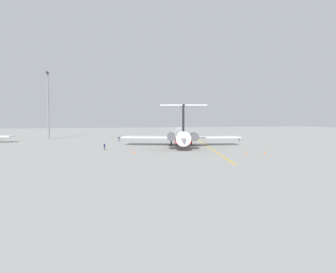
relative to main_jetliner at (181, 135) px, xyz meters
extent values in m
plane|color=gray|center=(4.00, -7.40, -3.12)|extent=(343.77, 343.77, 0.00)
cylinder|color=silver|center=(1.07, -0.27, -0.05)|extent=(34.40, 11.90, 3.68)
cone|color=silver|center=(17.82, -4.43, -0.05)|extent=(4.58, 4.36, 3.54)
cone|color=silver|center=(-15.68, 3.90, 0.28)|extent=(5.97, 4.33, 3.13)
cube|color=#B2191E|center=(1.07, -0.27, -0.88)|extent=(33.67, 11.79, 0.81)
cube|color=silver|center=(4.11, 8.78, -0.69)|extent=(10.65, 16.39, 0.37)
cube|color=silver|center=(-0.48, -9.68, -0.69)|extent=(7.82, 15.99, 0.37)
cylinder|color=#515156|center=(-9.76, 5.48, 0.23)|extent=(4.98, 3.18, 2.14)
cube|color=silver|center=(-9.91, 4.86, 0.23)|extent=(2.96, 1.81, 0.44)
cylinder|color=#515156|center=(-11.19, -0.27, 0.23)|extent=(4.98, 3.18, 2.14)
cube|color=silver|center=(-11.03, 0.35, 0.23)|extent=(2.96, 1.81, 0.44)
cube|color=black|center=(-13.45, 3.34, 5.05)|extent=(4.93, 1.56, 6.52)
cube|color=silver|center=(-13.11, 6.30, 8.05)|extent=(4.65, 6.05, 0.26)
cube|color=silver|center=(-14.54, 0.57, 8.05)|extent=(4.65, 6.05, 0.26)
cylinder|color=black|center=(11.31, -2.81, -1.72)|extent=(0.41, 0.41, 2.79)
cylinder|color=black|center=(0.66, 2.87, -1.72)|extent=(0.41, 0.41, 2.79)
cylinder|color=black|center=(-0.76, -2.85, -1.72)|extent=(0.41, 0.41, 2.79)
cylinder|color=black|center=(12.39, -24.68, -2.69)|extent=(0.11, 0.11, 0.86)
cylinder|color=black|center=(12.31, -24.81, -2.69)|extent=(0.11, 0.11, 0.86)
cylinder|color=#262628|center=(12.35, -24.75, -1.92)|extent=(0.29, 0.29, 0.68)
sphere|color=tan|center=(12.35, -24.75, -1.44)|extent=(0.27, 0.27, 0.27)
cylinder|color=#262628|center=(12.45, -24.59, -1.89)|extent=(0.08, 0.08, 0.58)
cylinder|color=#262628|center=(12.25, -24.91, -1.89)|extent=(0.08, 0.08, 0.58)
cylinder|color=black|center=(-7.17, 22.16, -2.69)|extent=(0.11, 0.11, 0.85)
cylinder|color=black|center=(-7.25, 22.29, -2.69)|extent=(0.11, 0.11, 0.85)
cylinder|color=#191E4C|center=(-7.21, 22.23, -1.93)|extent=(0.29, 0.29, 0.67)
sphere|color=#8C6647|center=(-7.21, 22.23, -1.47)|extent=(0.26, 0.26, 0.26)
cylinder|color=#191E4C|center=(-7.11, 22.07, -1.90)|extent=(0.08, 0.08, 0.57)
cylinder|color=#191E4C|center=(-7.30, 22.39, -1.90)|extent=(0.08, 0.08, 0.57)
cylinder|color=black|center=(20.54, 16.50, -2.68)|extent=(0.11, 0.11, 0.87)
cylinder|color=black|center=(20.53, 16.65, -2.68)|extent=(0.11, 0.11, 0.87)
cylinder|color=#191E4C|center=(20.53, 16.58, -1.90)|extent=(0.29, 0.29, 0.69)
sphere|color=#8C6647|center=(20.53, 16.58, -1.42)|extent=(0.27, 0.27, 0.27)
cylinder|color=#191E4C|center=(20.54, 16.38, -1.87)|extent=(0.08, 0.08, 0.59)
cylinder|color=#191E4C|center=(20.52, 16.77, -1.87)|extent=(0.08, 0.08, 0.59)
cone|color=#EA590F|center=(-22.68, -13.48, -2.84)|extent=(0.40, 0.40, 0.55)
cone|color=#EA590F|center=(-23.41, -8.32, -2.84)|extent=(0.40, 0.40, 0.55)
cone|color=#EA590F|center=(-15.11, 15.76, -2.84)|extent=(0.40, 0.40, 0.55)
cube|color=gold|center=(1.07, -7.94, -3.11)|extent=(76.86, 17.97, 0.01)
cylinder|color=slate|center=(37.09, 41.82, 9.26)|extent=(0.70, 0.70, 24.76)
cube|color=#424244|center=(37.09, 41.82, 22.14)|extent=(4.00, 0.60, 0.60)
cube|color=#2D2D30|center=(35.59, 41.82, 21.79)|extent=(0.70, 0.50, 0.44)
cube|color=#2D2D30|center=(38.59, 41.82, 21.79)|extent=(0.70, 0.50, 0.44)
camera|label=1|loc=(-84.66, 24.16, 4.91)|focal=32.24mm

